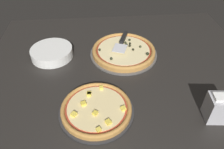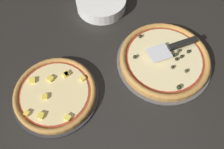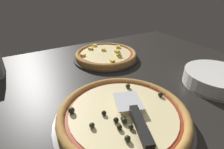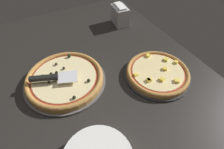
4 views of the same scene
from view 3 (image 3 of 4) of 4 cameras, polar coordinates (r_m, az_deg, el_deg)
The scene contains 7 objects.
ground_plane at distance 62.48cm, azimuth 0.04°, elevation -9.47°, with size 153.89×123.33×3.60cm, color black.
pizza_pan_front at distance 53.11cm, azimuth 3.55°, elevation -14.48°, with size 40.11×40.11×1.00cm, color #565451.
pizza_front at distance 51.63cm, azimuth 3.61°, elevation -12.70°, with size 37.70×37.70×4.37cm.
pizza_pan_back at distance 92.45cm, azimuth -1.98°, elevation 5.52°, with size 33.73×33.73×1.00cm, color #2D2D30.
pizza_back at distance 91.72cm, azimuth -2.00°, elevation 6.61°, with size 31.71×31.71×3.25cm.
serving_spatula at distance 45.29cm, azimuth 8.32°, elevation -14.19°, with size 12.22×22.32×2.00cm.
plate_stack at distance 79.21cm, azimuth 30.95°, elevation -1.16°, with size 24.34×24.34×5.60cm.
Camera 3 is at (-24.73, -42.52, 36.73)cm, focal length 28.00 mm.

